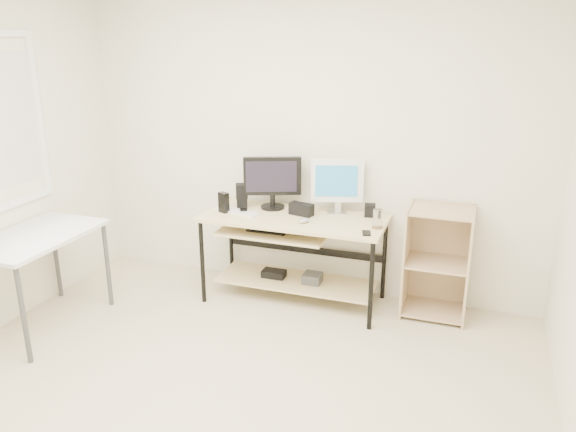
# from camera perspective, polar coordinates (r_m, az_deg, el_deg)

# --- Properties ---
(room) EXTENTS (4.01, 4.01, 2.62)m
(room) POSITION_cam_1_polar(r_m,az_deg,el_deg) (3.06, -11.51, 1.43)
(room) COLOR beige
(room) RESTS_ON ground
(desk) EXTENTS (1.50, 0.65, 0.75)m
(desk) POSITION_cam_1_polar(r_m,az_deg,el_deg) (4.66, 0.33, -2.46)
(desk) COLOR beige
(desk) RESTS_ON ground
(side_table) EXTENTS (0.60, 1.00, 0.75)m
(side_table) POSITION_cam_1_polar(r_m,az_deg,el_deg) (4.59, -24.24, -2.70)
(side_table) COLOR silver
(side_table) RESTS_ON ground
(shelf_unit) EXTENTS (0.50, 0.40, 0.90)m
(shelf_unit) POSITION_cam_1_polar(r_m,az_deg,el_deg) (4.63, 14.93, -4.40)
(shelf_unit) COLOR tan
(shelf_unit) RESTS_ON ground
(black_monitor) EXTENTS (0.47, 0.22, 0.44)m
(black_monitor) POSITION_cam_1_polar(r_m,az_deg,el_deg) (4.73, -1.60, 3.75)
(black_monitor) COLOR black
(black_monitor) RESTS_ON desk
(white_imac) EXTENTS (0.42, 0.17, 0.46)m
(white_imac) POSITION_cam_1_polar(r_m,az_deg,el_deg) (4.62, 5.01, 3.47)
(white_imac) COLOR silver
(white_imac) RESTS_ON desk
(keyboard) EXTENTS (0.43, 0.22, 0.01)m
(keyboard) POSITION_cam_1_polar(r_m,az_deg,el_deg) (4.71, -5.22, 0.47)
(keyboard) COLOR silver
(keyboard) RESTS_ON desk
(mouse) EXTENTS (0.10, 0.12, 0.03)m
(mouse) POSITION_cam_1_polar(r_m,az_deg,el_deg) (4.43, 1.64, -0.46)
(mouse) COLOR #AEAEB3
(mouse) RESTS_ON desk
(center_speaker) EXTENTS (0.21, 0.13, 0.10)m
(center_speaker) POSITION_cam_1_polar(r_m,az_deg,el_deg) (4.61, 1.37, 0.70)
(center_speaker) COLOR black
(center_speaker) RESTS_ON desk
(speaker_left) EXTENTS (0.13, 0.13, 0.20)m
(speaker_left) POSITION_cam_1_polar(r_m,az_deg,el_deg) (4.82, -4.71, 2.14)
(speaker_left) COLOR black
(speaker_left) RESTS_ON desk
(speaker_right) EXTENTS (0.10, 0.10, 0.10)m
(speaker_right) POSITION_cam_1_polar(r_m,az_deg,el_deg) (4.62, 8.32, 0.58)
(speaker_right) COLOR black
(speaker_right) RESTS_ON desk
(audio_controller) EXTENTS (0.10, 0.08, 0.17)m
(audio_controller) POSITION_cam_1_polar(r_m,az_deg,el_deg) (4.70, -6.55, 1.38)
(audio_controller) COLOR black
(audio_controller) RESTS_ON desk
(volume_puck) EXTENTS (0.08, 0.08, 0.03)m
(volume_puck) POSITION_cam_1_polar(r_m,az_deg,el_deg) (4.70, -4.53, 0.56)
(volume_puck) COLOR black
(volume_puck) RESTS_ON desk
(smartphone) EXTENTS (0.09, 0.13, 0.01)m
(smartphone) POSITION_cam_1_polar(r_m,az_deg,el_deg) (4.23, 7.97, -1.73)
(smartphone) COLOR black
(smartphone) RESTS_ON desk
(coaster) EXTENTS (0.11, 0.11, 0.01)m
(coaster) POSITION_cam_1_polar(r_m,az_deg,el_deg) (4.37, 9.04, -1.16)
(coaster) COLOR olive
(coaster) RESTS_ON desk
(drinking_glass) EXTENTS (0.08, 0.08, 0.14)m
(drinking_glass) POSITION_cam_1_polar(r_m,az_deg,el_deg) (4.34, 9.09, -0.23)
(drinking_glass) COLOR white
(drinking_glass) RESTS_ON coaster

